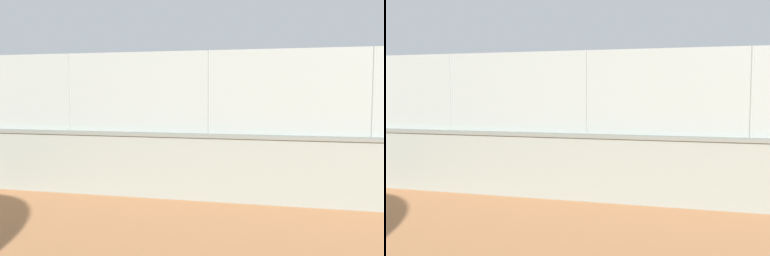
% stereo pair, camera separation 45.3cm
% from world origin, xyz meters
% --- Properties ---
extents(ground_plane, '(260.00, 260.00, 0.00)m').
position_xyz_m(ground_plane, '(0.00, 0.00, 0.00)').
color(ground_plane, '#A36B42').
extents(perimeter_wall, '(23.31, 1.18, 1.44)m').
position_xyz_m(perimeter_wall, '(0.13, 9.76, 0.72)').
color(perimeter_wall, gray).
rests_on(perimeter_wall, ground_plane).
extents(fence_panel_on_wall, '(22.90, 0.78, 1.76)m').
position_xyz_m(fence_panel_on_wall, '(0.13, 9.76, 2.32)').
color(fence_panel_on_wall, gray).
rests_on(fence_panel_on_wall, perimeter_wall).
extents(player_baseline_waiting, '(0.93, 0.94, 1.45)m').
position_xyz_m(player_baseline_waiting, '(-3.86, 2.29, 0.85)').
color(player_baseline_waiting, '#591919').
rests_on(player_baseline_waiting, ground_plane).
extents(player_near_wall_returning, '(0.97, 0.88, 1.60)m').
position_xyz_m(player_near_wall_returning, '(-5.45, -1.35, 0.94)').
color(player_near_wall_returning, black).
rests_on(player_near_wall_returning, ground_plane).
extents(sports_ball, '(0.17, 0.17, 0.17)m').
position_xyz_m(sports_ball, '(-3.13, 3.15, 1.15)').
color(sports_ball, yellow).
extents(spare_ball_by_wall, '(0.15, 0.15, 0.15)m').
position_xyz_m(spare_ball_by_wall, '(-3.76, 8.28, 0.07)').
color(spare_ball_by_wall, white).
rests_on(spare_ball_by_wall, ground_plane).
extents(courtside_bench, '(1.61, 0.43, 0.87)m').
position_xyz_m(courtside_bench, '(-5.18, 7.66, 0.46)').
color(courtside_bench, brown).
rests_on(courtside_bench, ground_plane).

